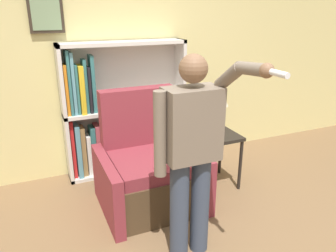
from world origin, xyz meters
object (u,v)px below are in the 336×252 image
bookcase (110,115)px  side_table (215,143)px  table_lamp (218,98)px  person_standing (192,150)px  armchair (148,170)px

bookcase → side_table: (0.98, -0.78, -0.22)m
bookcase → table_lamp: 1.29m
bookcase → side_table: 1.27m
side_table → person_standing: bearing=-130.4°
armchair → person_standing: (0.05, -0.85, 0.57)m
person_standing → table_lamp: person_standing is taller
side_table → table_lamp: size_ratio=1.13×
table_lamp → armchair: bearing=-177.0°
bookcase → person_standing: bearing=-82.4°
bookcase → armchair: (0.18, -0.82, -0.38)m
armchair → side_table: armchair is taller
armchair → side_table: size_ratio=1.86×
side_table → bookcase: bearing=141.7°
person_standing → table_lamp: (0.76, 0.89, 0.10)m
person_standing → table_lamp: bearing=49.6°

